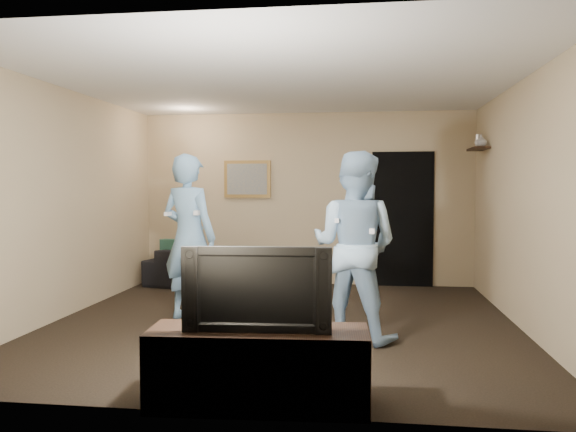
# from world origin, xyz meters

# --- Properties ---
(ground) EXTENTS (5.00, 5.00, 0.00)m
(ground) POSITION_xyz_m (0.00, 0.00, 0.00)
(ground) COLOR black
(ground) RESTS_ON ground
(ceiling) EXTENTS (5.00, 5.00, 0.04)m
(ceiling) POSITION_xyz_m (0.00, 0.00, 2.60)
(ceiling) COLOR silver
(ceiling) RESTS_ON wall_back
(wall_back) EXTENTS (5.00, 0.04, 2.60)m
(wall_back) POSITION_xyz_m (0.00, 2.50, 1.30)
(wall_back) COLOR tan
(wall_back) RESTS_ON ground
(wall_front) EXTENTS (5.00, 0.04, 2.60)m
(wall_front) POSITION_xyz_m (0.00, -2.50, 1.30)
(wall_front) COLOR tan
(wall_front) RESTS_ON ground
(wall_left) EXTENTS (0.04, 5.00, 2.60)m
(wall_left) POSITION_xyz_m (-2.50, 0.00, 1.30)
(wall_left) COLOR tan
(wall_left) RESTS_ON ground
(wall_right) EXTENTS (0.04, 5.00, 2.60)m
(wall_right) POSITION_xyz_m (2.50, 0.00, 1.30)
(wall_right) COLOR tan
(wall_right) RESTS_ON ground
(sofa) EXTENTS (2.04, 1.15, 0.56)m
(sofa) POSITION_xyz_m (-1.35, 1.99, 0.28)
(sofa) COLOR black
(sofa) RESTS_ON ground
(throw_pillow) EXTENTS (0.46, 0.25, 0.44)m
(throw_pillow) POSITION_xyz_m (-1.90, 1.99, 0.48)
(throw_pillow) COLOR #17473D
(throw_pillow) RESTS_ON sofa
(painting_frame) EXTENTS (0.72, 0.05, 0.57)m
(painting_frame) POSITION_xyz_m (-0.90, 2.48, 1.60)
(painting_frame) COLOR olive
(painting_frame) RESTS_ON wall_back
(painting_canvas) EXTENTS (0.62, 0.01, 0.47)m
(painting_canvas) POSITION_xyz_m (-0.90, 2.45, 1.60)
(painting_canvas) COLOR slate
(painting_canvas) RESTS_ON painting_frame
(doorway) EXTENTS (0.90, 0.06, 2.00)m
(doorway) POSITION_xyz_m (1.45, 2.47, 1.00)
(doorway) COLOR black
(doorway) RESTS_ON ground
(light_switch) EXTENTS (0.08, 0.02, 0.12)m
(light_switch) POSITION_xyz_m (0.85, 2.48, 1.30)
(light_switch) COLOR silver
(light_switch) RESTS_ON wall_back
(wall_shelf) EXTENTS (0.20, 0.60, 0.03)m
(wall_shelf) POSITION_xyz_m (2.39, 1.80, 1.99)
(wall_shelf) COLOR black
(wall_shelf) RESTS_ON wall_right
(shelf_vase) EXTENTS (0.18, 0.18, 0.16)m
(shelf_vase) POSITION_xyz_m (2.39, 1.64, 2.08)
(shelf_vase) COLOR #ABABB0
(shelf_vase) RESTS_ON wall_shelf
(shelf_figurine) EXTENTS (0.06, 0.06, 0.18)m
(shelf_figurine) POSITION_xyz_m (2.39, 1.84, 2.09)
(shelf_figurine) COLOR white
(shelf_figurine) RESTS_ON wall_shelf
(tv_console) EXTENTS (1.52, 0.57, 0.53)m
(tv_console) POSITION_xyz_m (0.15, -2.30, 0.25)
(tv_console) COLOR black
(tv_console) RESTS_ON ground
(television) EXTENTS (1.00, 0.19, 0.57)m
(television) POSITION_xyz_m (0.15, -2.30, 0.80)
(television) COLOR black
(television) RESTS_ON tv_console
(wii_player_left) EXTENTS (0.78, 0.64, 1.84)m
(wii_player_left) POSITION_xyz_m (-1.06, 0.01, 0.92)
(wii_player_left) COLOR #77A7CF
(wii_player_left) RESTS_ON ground
(wii_player_right) EXTENTS (1.07, 0.96, 1.82)m
(wii_player_right) POSITION_xyz_m (0.78, -0.57, 0.91)
(wii_player_right) COLOR #93B7D6
(wii_player_right) RESTS_ON ground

